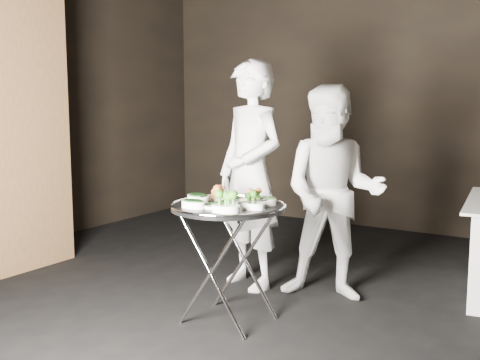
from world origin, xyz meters
The scene contains 17 objects.
floor centered at (0.00, 0.00, -0.03)m, with size 6.00×7.00×0.05m, color black.
wall_back centered at (0.00, 3.52, 1.50)m, with size 6.00×0.05×3.00m, color black.
column_left centered at (-2.58, 0.30, 1.50)m, with size 0.80×0.80×3.00m, color brown.
tray_stand centered at (-0.07, 0.14, 0.44)m, with size 0.53×0.45×0.79m.
serving_tray centered at (-0.07, 0.14, 0.79)m, with size 0.77×0.77×0.04m.
potato_plate_a centered at (-0.26, 0.29, 0.84)m, with size 0.21×0.21×0.08m.
potato_plate_b centered at (-0.01, 0.35, 0.83)m, with size 0.19×0.19×0.07m.
greens_bowl centered at (0.15, 0.26, 0.84)m, with size 0.13×0.13×0.07m.
asparagus_plate_a centered at (-0.08, 0.15, 0.82)m, with size 0.21×0.14×0.04m.
asparagus_plate_b centered at (-0.11, -0.01, 0.82)m, with size 0.22×0.18×0.04m.
spinach_bowl_a centered at (-0.28, 0.09, 0.84)m, with size 0.22×0.18×0.08m.
spinach_bowl_b centered at (-0.20, -0.08, 0.84)m, with size 0.17×0.12×0.07m.
broccoli_bowl_a centered at (0.15, 0.10, 0.83)m, with size 0.17×0.13×0.07m.
broccoli_bowl_b centered at (0.06, -0.08, 0.84)m, with size 0.20×0.16×0.08m.
serving_utensils centered at (-0.05, 0.21, 0.86)m, with size 0.59×0.44×0.01m.
waiter_left centered at (-0.35, 0.88, 0.90)m, with size 0.66×0.43×1.80m, color silver.
waiter_right centered at (0.33, 0.95, 0.80)m, with size 0.78×0.61×1.60m, color silver.
Camera 1 is at (2.08, -3.13, 1.52)m, focal length 45.00 mm.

